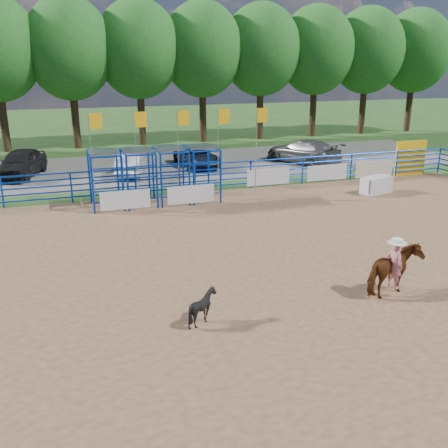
% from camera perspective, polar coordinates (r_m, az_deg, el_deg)
% --- Properties ---
extents(ground, '(120.00, 120.00, 0.00)m').
position_cam_1_polar(ground, '(16.48, 5.86, -4.84)').
color(ground, '#375E25').
rests_on(ground, ground).
extents(arena_dirt, '(30.00, 20.00, 0.02)m').
position_cam_1_polar(arena_dirt, '(16.48, 5.86, -4.81)').
color(arena_dirt, '#936A49').
rests_on(arena_dirt, ground).
extents(gravel_strip, '(40.00, 10.00, 0.01)m').
position_cam_1_polar(gravel_strip, '(32.09, -6.58, 6.58)').
color(gravel_strip, slate).
rests_on(gravel_strip, ground).
extents(announcer_table, '(1.70, 1.06, 0.84)m').
position_cam_1_polar(announcer_table, '(26.36, 17.01, 4.30)').
color(announcer_table, silver).
rests_on(announcer_table, arena_dirt).
extents(horse_and_rider, '(1.91, 1.28, 2.39)m').
position_cam_1_polar(horse_and_rider, '(14.91, 18.89, -4.74)').
color(horse_and_rider, '#613213').
rests_on(horse_and_rider, arena_dirt).
extents(calf, '(0.93, 0.85, 0.91)m').
position_cam_1_polar(calf, '(12.85, -2.46, -9.44)').
color(calf, black).
rests_on(calf, arena_dirt).
extents(car_a, '(3.18, 4.97, 1.58)m').
position_cam_1_polar(car_a, '(31.19, -22.20, 6.50)').
color(car_a, black).
rests_on(car_a, gravel_strip).
extents(car_b, '(2.31, 4.13, 1.29)m').
position_cam_1_polar(car_b, '(29.78, -10.64, 6.75)').
color(car_b, '#999CA2').
rests_on(car_b, gravel_strip).
extents(car_c, '(2.26, 4.58, 1.25)m').
position_cam_1_polar(car_c, '(31.72, -3.13, 7.69)').
color(car_c, black).
rests_on(car_c, gravel_strip).
extents(car_d, '(4.09, 5.67, 1.52)m').
position_cam_1_polar(car_d, '(33.17, 9.02, 8.20)').
color(car_d, '#4F4F51').
rests_on(car_d, gravel_strip).
extents(perimeter_fence, '(30.10, 20.10, 1.50)m').
position_cam_1_polar(perimeter_fence, '(16.21, 5.94, -2.40)').
color(perimeter_fence, '#0838B7').
rests_on(perimeter_fence, ground).
extents(chute_assembly, '(19.32, 2.41, 4.20)m').
position_cam_1_polar(chute_assembly, '(23.63, -7.08, 5.46)').
color(chute_assembly, '#0838B7').
rests_on(chute_assembly, ground).
extents(treeline, '(56.40, 6.40, 11.24)m').
position_cam_1_polar(treeline, '(40.31, -9.81, 19.58)').
color(treeline, '#3F2B19').
rests_on(treeline, ground).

